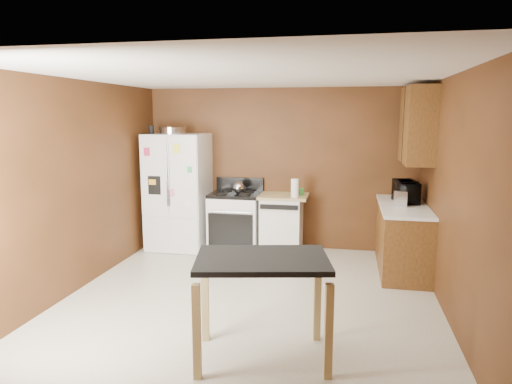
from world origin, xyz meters
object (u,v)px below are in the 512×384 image
(roasting_pan, at_px, (173,130))
(microwave, at_px, (406,193))
(gas_range, at_px, (236,221))
(refrigerator, at_px, (178,192))
(toaster, at_px, (402,198))
(pen_cup, at_px, (151,130))
(green_canister, at_px, (301,192))
(kettle, at_px, (238,188))
(island, at_px, (262,274))
(paper_towel, at_px, (295,188))
(dishwasher, at_px, (282,223))

(roasting_pan, relative_size, microwave, 0.84)
(gas_range, bearing_deg, refrigerator, -176.19)
(roasting_pan, bearing_deg, gas_range, 3.65)
(toaster, relative_size, microwave, 0.57)
(pen_cup, relative_size, microwave, 0.26)
(pen_cup, distance_m, green_canister, 2.47)
(refrigerator, bearing_deg, pen_cup, -163.71)
(kettle, relative_size, toaster, 0.64)
(green_canister, distance_m, island, 3.17)
(paper_towel, bearing_deg, microwave, -5.48)
(green_canister, bearing_deg, island, -89.90)
(pen_cup, relative_size, gas_range, 0.12)
(microwave, bearing_deg, paper_towel, 75.15)
(roasting_pan, relative_size, kettle, 2.29)
(gas_range, bearing_deg, toaster, -11.76)
(toaster, height_order, dishwasher, toaster)
(pen_cup, distance_m, toaster, 3.80)
(refrigerator, xyz_separation_m, island, (1.92, -3.05, -0.14))
(microwave, distance_m, refrigerator, 3.40)
(microwave, bearing_deg, dishwasher, 70.77)
(roasting_pan, bearing_deg, microwave, -3.64)
(refrigerator, bearing_deg, green_canister, 3.52)
(microwave, height_order, island, microwave)
(pen_cup, relative_size, green_canister, 1.19)
(paper_towel, distance_m, island, 2.99)
(paper_towel, xyz_separation_m, green_canister, (0.07, 0.19, -0.08))
(pen_cup, xyz_separation_m, gas_range, (1.28, 0.17, -1.40))
(green_canister, height_order, microwave, microwave)
(refrigerator, bearing_deg, roasting_pan, -178.80)
(toaster, bearing_deg, dishwasher, 176.44)
(kettle, bearing_deg, microwave, -5.64)
(pen_cup, relative_size, island, 0.10)
(pen_cup, xyz_separation_m, green_canister, (2.28, 0.22, -0.92))
(green_canister, height_order, dishwasher, green_canister)
(kettle, relative_size, gas_range, 0.16)
(green_canister, height_order, island, green_canister)
(toaster, xyz_separation_m, dishwasher, (-1.68, 0.53, -0.55))
(roasting_pan, distance_m, pen_cup, 0.32)
(kettle, height_order, gas_range, gas_range)
(roasting_pan, xyz_separation_m, microwave, (3.45, -0.22, -0.82))
(kettle, height_order, refrigerator, refrigerator)
(microwave, relative_size, refrigerator, 0.27)
(kettle, relative_size, paper_towel, 0.66)
(roasting_pan, xyz_separation_m, pen_cup, (-0.31, -0.11, 0.01))
(kettle, distance_m, gas_range, 0.53)
(pen_cup, xyz_separation_m, microwave, (3.75, -0.11, -0.83))
(roasting_pan, bearing_deg, refrigerator, 1.20)
(roasting_pan, xyz_separation_m, island, (1.98, -3.05, -1.09))
(pen_cup, xyz_separation_m, island, (2.28, -2.94, -1.11))
(pen_cup, height_order, refrigerator, pen_cup)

